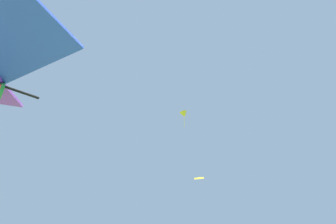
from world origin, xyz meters
name	(u,v)px	position (x,y,z in m)	size (l,w,h in m)	color
distant_kite_yellow_mid_left	(184,114)	(-11.84, 25.47, 15.36)	(1.28, 1.26, 2.38)	yellow
distant_kite_yellow_low_left	(199,178)	(-5.85, 16.59, 4.75)	(0.94, 0.89, 0.42)	yellow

